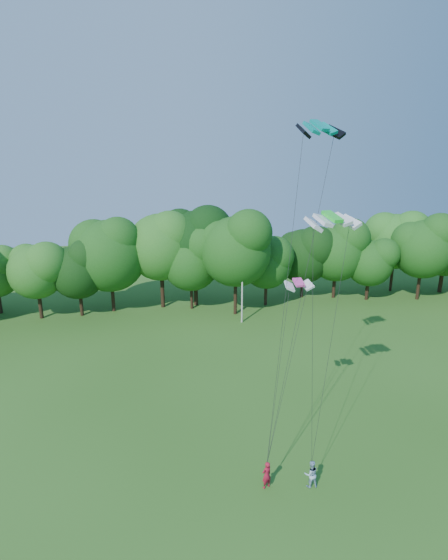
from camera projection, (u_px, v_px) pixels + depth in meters
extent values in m
plane|color=#255116|center=(227.00, 552.00, 21.96)|extent=(160.00, 160.00, 0.00)
cylinder|color=#B4B4AB|center=(242.00, 291.00, 50.72)|extent=(0.19, 0.19, 7.74)
cube|color=#B4B4AB|center=(242.00, 260.00, 49.69)|extent=(1.45, 0.69, 0.08)
imported|color=maroon|center=(267.00, 475.00, 25.99)|extent=(0.77, 0.66, 1.78)
imported|color=#98B7D3|center=(311.00, 474.00, 26.09)|extent=(0.85, 0.67, 1.75)
cube|color=#048479|center=(320.00, 125.00, 25.89)|extent=(3.19, 2.14, 0.76)
cube|color=#1FD52F|center=(332.00, 217.00, 24.51)|extent=(3.30, 2.04, 0.57)
cube|color=#E43F9E|center=(299.00, 282.00, 27.13)|extent=(1.81, 0.93, 0.39)
cylinder|color=#302412|center=(196.00, 288.00, 57.16)|extent=(0.45, 0.45, 4.71)
ellipsoid|color=black|center=(195.00, 241.00, 55.42)|extent=(9.42, 9.42, 10.28)
cylinder|color=black|center=(392.00, 276.00, 63.12)|extent=(0.50, 0.50, 4.29)
ellipsoid|color=#25601D|center=(396.00, 238.00, 61.53)|extent=(8.58, 8.58, 9.37)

